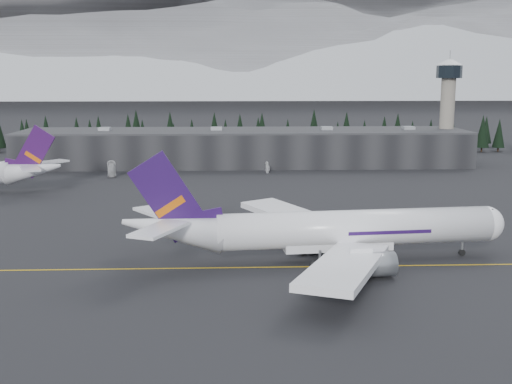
{
  "coord_description": "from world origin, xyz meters",
  "views": [
    {
      "loc": [
        -5.17,
        -106.58,
        32.19
      ],
      "look_at": [
        0.0,
        20.0,
        9.0
      ],
      "focal_mm": 45.0,
      "sensor_mm": 36.0,
      "label": 1
    }
  ],
  "objects_px": {
    "jet_main": "(322,230)",
    "gse_vehicle_a": "(112,175)",
    "terminal": "(244,147)",
    "gse_vehicle_b": "(268,171)",
    "control_tower": "(448,99)"
  },
  "relations": [
    {
      "from": "jet_main",
      "to": "control_tower",
      "type": "bearing_deg",
      "value": 57.51
    },
    {
      "from": "terminal",
      "to": "jet_main",
      "type": "relative_size",
      "value": 2.35
    },
    {
      "from": "gse_vehicle_a",
      "to": "gse_vehicle_b",
      "type": "xyz_separation_m",
      "value": [
        50.07,
        7.64,
        -0.11
      ]
    },
    {
      "from": "terminal",
      "to": "gse_vehicle_a",
      "type": "distance_m",
      "value": 51.8
    },
    {
      "from": "terminal",
      "to": "gse_vehicle_b",
      "type": "height_order",
      "value": "terminal"
    },
    {
      "from": "jet_main",
      "to": "gse_vehicle_a",
      "type": "bearing_deg",
      "value": 113.73
    },
    {
      "from": "terminal",
      "to": "jet_main",
      "type": "bearing_deg",
      "value": -85.07
    },
    {
      "from": "control_tower",
      "to": "gse_vehicle_b",
      "type": "height_order",
      "value": "control_tower"
    },
    {
      "from": "terminal",
      "to": "gse_vehicle_b",
      "type": "xyz_separation_m",
      "value": [
        7.32,
        -21.07,
        -5.63
      ]
    },
    {
      "from": "jet_main",
      "to": "gse_vehicle_a",
      "type": "height_order",
      "value": "jet_main"
    },
    {
      "from": "control_tower",
      "to": "jet_main",
      "type": "height_order",
      "value": "control_tower"
    },
    {
      "from": "jet_main",
      "to": "gse_vehicle_b",
      "type": "bearing_deg",
      "value": 86.28
    },
    {
      "from": "gse_vehicle_a",
      "to": "control_tower",
      "type": "bearing_deg",
      "value": 8.15
    },
    {
      "from": "terminal",
      "to": "gse_vehicle_a",
      "type": "xyz_separation_m",
      "value": [
        -42.76,
        -28.72,
        -5.53
      ]
    },
    {
      "from": "terminal",
      "to": "gse_vehicle_b",
      "type": "bearing_deg",
      "value": -70.85
    }
  ]
}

